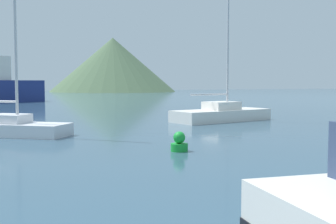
{
  "coord_description": "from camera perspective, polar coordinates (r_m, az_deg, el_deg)",
  "views": [
    {
      "loc": [
        -4.46,
        0.24,
        2.23
      ],
      "look_at": [
        0.7,
        14.0,
        1.2
      ],
      "focal_mm": 45.0,
      "sensor_mm": 36.0,
      "label": 1
    }
  ],
  "objects": [
    {
      "name": "sailboat_inner",
      "position": [
        18.96,
        -20.65,
        -1.63
      ],
      "size": [
        5.12,
        4.28,
        9.9
      ],
      "rotation": [
        0.0,
        0.0,
        -0.61
      ],
      "color": "silver",
      "rests_on": "ground_plane"
    },
    {
      "name": "hill_central",
      "position": [
        104.51,
        -7.47,
        6.37
      ],
      "size": [
        30.62,
        30.62,
        13.14
      ],
      "color": "#4C6647",
      "rests_on": "ground_plane"
    },
    {
      "name": "buoy_marker",
      "position": [
        13.71,
        1.54,
        -4.23
      ],
      "size": [
        0.56,
        0.56,
        0.65
      ],
      "color": "green",
      "rests_on": "ground_plane"
    },
    {
      "name": "sailboat_middle",
      "position": [
        24.59,
        7.26,
        -0.06
      ],
      "size": [
        6.42,
        3.6,
        11.53
      ],
      "rotation": [
        0.0,
        0.0,
        0.26
      ],
      "color": "white",
      "rests_on": "ground_plane"
    }
  ]
}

